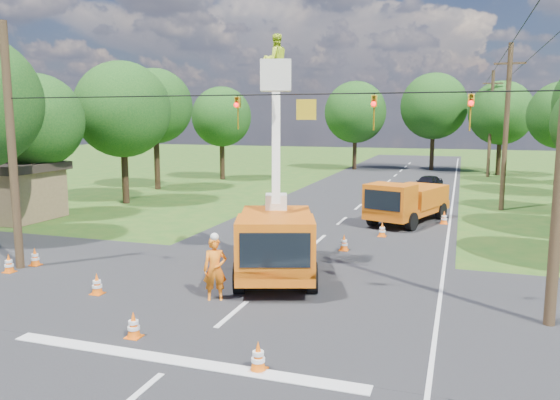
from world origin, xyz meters
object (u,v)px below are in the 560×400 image
(second_truck, at_px, (406,201))
(traffic_cone_3, at_px, (382,230))
(pole_left, at_px, (12,149))
(traffic_cone_5, at_px, (35,257))
(tree_far_a, at_px, (355,112))
(tree_left_f, at_px, (222,117))
(bucket_truck, at_px, (276,227))
(pole_right_far, at_px, (491,123))
(tree_left_c, at_px, (36,121))
(tree_left_e, at_px, (155,106))
(traffic_cone_7, at_px, (444,218))
(traffic_cone_1, at_px, (258,357))
(tree_left_d, at_px, (122,110))
(traffic_cone_4, at_px, (97,284))
(distant_car, at_px, (427,183))
(traffic_cone_6, at_px, (9,264))
(ground_worker, at_px, (215,269))
(tree_far_c, at_px, (501,113))
(shed, at_px, (6,190))
(pole_right_mid, at_px, (506,126))
(tree_far_b, at_px, (434,106))
(traffic_cone_2, at_px, (344,243))
(traffic_cone_0, at_px, (134,325))

(second_truck, distance_m, traffic_cone_3, 3.99)
(traffic_cone_3, xyz_separation_m, pole_left, (-12.12, -9.81, 4.14))
(traffic_cone_5, xyz_separation_m, tree_far_a, (4.22, 42.54, 5.83))
(second_truck, relative_size, pole_left, 0.73)
(tree_left_f, bearing_deg, bucket_truck, -62.17)
(pole_right_far, bearing_deg, second_truck, -101.06)
(traffic_cone_5, bearing_deg, tree_left_c, 130.44)
(tree_left_e, bearing_deg, traffic_cone_7, -19.93)
(tree_left_f, bearing_deg, tree_far_a, 52.99)
(bucket_truck, xyz_separation_m, pole_right_far, (8.59, 37.87, 3.32))
(traffic_cone_1, bearing_deg, bucket_truck, 105.83)
(bucket_truck, height_order, tree_left_e, tree_left_e)
(traffic_cone_1, height_order, tree_left_d, tree_left_d)
(traffic_cone_4, bearing_deg, tree_left_c, 137.57)
(tree_left_c, height_order, tree_left_e, tree_left_e)
(traffic_cone_4, relative_size, pole_left, 0.08)
(traffic_cone_1, bearing_deg, pole_left, 156.21)
(tree_left_e, bearing_deg, tree_left_c, -88.68)
(bucket_truck, xyz_separation_m, traffic_cone_1, (2.04, -7.18, -1.42))
(traffic_cone_1, bearing_deg, second_truck, 85.71)
(distant_car, height_order, pole_left, pole_left)
(traffic_cone_6, distance_m, pole_left, 4.19)
(traffic_cone_7, height_order, pole_right_far, pole_right_far)
(traffic_cone_4, bearing_deg, ground_worker, 10.49)
(traffic_cone_1, relative_size, traffic_cone_7, 1.00)
(bucket_truck, bearing_deg, traffic_cone_5, 171.95)
(distant_car, relative_size, tree_far_c, 0.40)
(traffic_cone_7, xyz_separation_m, shed, (-23.31, -5.98, 1.26))
(tree_left_c, distance_m, tree_far_a, 35.90)
(traffic_cone_5, distance_m, pole_left, 4.18)
(second_truck, relative_size, traffic_cone_4, 9.21)
(traffic_cone_3, bearing_deg, pole_right_far, 78.98)
(traffic_cone_1, xyz_separation_m, pole_right_mid, (6.55, 25.05, 4.75))
(second_truck, bearing_deg, pole_right_mid, 70.21)
(shed, bearing_deg, bucket_truck, -18.13)
(bucket_truck, xyz_separation_m, shed, (-17.91, 5.87, -0.16))
(second_truck, height_order, traffic_cone_7, second_truck)
(pole_right_far, relative_size, tree_far_b, 0.97)
(ground_worker, distance_m, traffic_cone_6, 8.46)
(ground_worker, distance_m, pole_right_far, 42.26)
(tree_far_a, bearing_deg, tree_left_c, -108.69)
(ground_worker, relative_size, tree_left_f, 0.24)
(bucket_truck, bearing_deg, traffic_cone_2, 52.19)
(distant_car, xyz_separation_m, traffic_cone_3, (-1.02, -17.52, -0.27))
(traffic_cone_1, relative_size, traffic_cone_2, 1.00)
(tree_far_c, bearing_deg, tree_far_a, 176.05)
(traffic_cone_0, bearing_deg, ground_worker, 77.65)
(traffic_cone_6, relative_size, pole_right_mid, 0.07)
(shed, bearing_deg, traffic_cone_7, 14.40)
(traffic_cone_3, bearing_deg, tree_left_f, 130.79)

